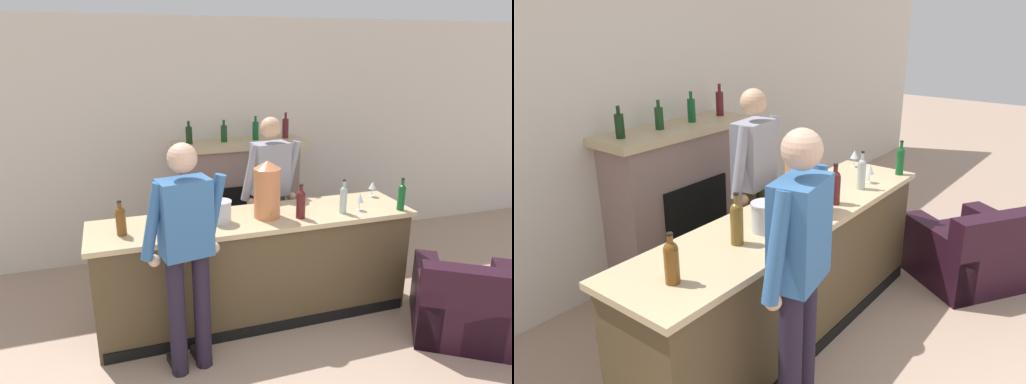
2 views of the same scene
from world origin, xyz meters
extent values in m
cube|color=silver|center=(0.00, 3.75, 1.38)|extent=(12.00, 0.07, 2.75)
cube|color=brown|center=(0.18, 2.08, 0.48)|extent=(2.80, 0.61, 0.95)
cube|color=#CDB386|center=(0.18, 2.08, 0.97)|extent=(2.87, 0.68, 0.04)
cube|color=black|center=(0.18, 1.77, 0.05)|extent=(2.75, 0.01, 0.10)
cube|color=gray|center=(0.43, 3.50, 0.66)|extent=(1.35, 0.44, 1.33)
cube|color=black|center=(0.43, 3.27, 0.48)|extent=(0.74, 0.02, 0.85)
cube|color=#CDB386|center=(0.43, 3.48, 1.36)|extent=(1.51, 0.52, 0.07)
cylinder|color=black|center=(-0.15, 3.48, 1.49)|extent=(0.07, 0.07, 0.19)
cylinder|color=black|center=(-0.15, 3.48, 1.62)|extent=(0.03, 0.03, 0.06)
cylinder|color=#193C1B|center=(0.25, 3.48, 1.49)|extent=(0.07, 0.07, 0.19)
cylinder|color=#193C1B|center=(0.25, 3.48, 1.61)|extent=(0.03, 0.03, 0.06)
cylinder|color=#105023|center=(0.63, 3.48, 1.50)|extent=(0.07, 0.07, 0.21)
cylinder|color=#105023|center=(0.63, 3.48, 1.63)|extent=(0.03, 0.03, 0.07)
cylinder|color=#52171E|center=(1.00, 3.48, 1.51)|extent=(0.07, 0.07, 0.22)
cylinder|color=#52171E|center=(1.00, 3.48, 1.66)|extent=(0.03, 0.03, 0.07)
cube|color=black|center=(1.87, 1.28, 0.21)|extent=(1.19, 1.17, 0.42)
cube|color=black|center=(1.69, 1.01, 0.38)|extent=(0.83, 0.63, 0.76)
cube|color=black|center=(2.15, 1.09, 0.28)|extent=(0.62, 0.80, 0.56)
cube|color=black|center=(1.59, 1.47, 0.28)|extent=(0.62, 0.80, 0.56)
cylinder|color=#4E4A3E|center=(2.14, 3.13, 0.13)|extent=(0.26, 0.26, 0.26)
cylinder|color=#332319|center=(2.14, 3.13, 0.25)|extent=(0.23, 0.23, 0.02)
cone|color=#308825|center=(2.26, 3.11, 0.46)|extent=(0.19, 0.34, 0.39)
cone|color=#368038|center=(2.18, 3.25, 0.47)|extent=(0.35, 0.22, 0.40)
cone|color=#348137|center=(2.04, 3.18, 0.44)|extent=(0.25, 0.35, 0.37)
cone|color=#2D8A2E|center=(2.04, 3.06, 0.46)|extent=(0.29, 0.36, 0.39)
cone|color=#29793C|center=(2.19, 3.02, 0.47)|extent=(0.32, 0.22, 0.40)
cylinder|color=#241C2D|center=(-0.43, 1.54, 0.49)|extent=(0.13, 0.13, 0.98)
cylinder|color=#241C2D|center=(-0.63, 1.51, 0.49)|extent=(0.13, 0.13, 0.98)
cube|color=#346399|center=(-0.53, 1.52, 1.27)|extent=(0.39, 0.28, 0.57)
cylinder|color=#346399|center=(-0.31, 1.59, 1.27)|extent=(0.20, 0.08, 0.57)
sphere|color=#D0A68A|center=(-0.31, 1.61, 0.97)|extent=(0.09, 0.09, 0.09)
cylinder|color=#346399|center=(-0.76, 1.50, 1.27)|extent=(0.20, 0.08, 0.57)
sphere|color=#D0A68A|center=(-0.76, 1.52, 0.97)|extent=(0.09, 0.09, 0.09)
sphere|color=#D0A68A|center=(-0.53, 1.52, 1.70)|extent=(0.21, 0.21, 0.21)
cylinder|color=#4C4C29|center=(0.42, 2.67, 0.49)|extent=(0.13, 0.13, 0.98)
cube|color=black|center=(0.43, 2.60, 0.04)|extent=(0.13, 0.25, 0.07)
cylinder|color=#4C4C29|center=(0.62, 2.69, 0.49)|extent=(0.13, 0.13, 0.98)
cube|color=black|center=(0.63, 2.62, 0.04)|extent=(0.13, 0.25, 0.07)
cube|color=#9092A2|center=(0.52, 2.68, 1.25)|extent=(0.38, 0.26, 0.54)
cylinder|color=#9092A2|center=(0.30, 2.63, 1.24)|extent=(0.20, 0.08, 0.57)
sphere|color=#D9AB84|center=(0.30, 2.61, 0.94)|extent=(0.09, 0.09, 0.09)
cylinder|color=#9092A2|center=(0.75, 2.69, 1.24)|extent=(0.20, 0.08, 0.57)
sphere|color=#D9AB84|center=(0.76, 2.67, 0.94)|extent=(0.09, 0.09, 0.09)
sphere|color=#D9AB84|center=(0.52, 2.68, 1.67)|extent=(0.21, 0.21, 0.21)
cylinder|color=#CA7748|center=(0.27, 2.05, 1.21)|extent=(0.23, 0.23, 0.44)
cone|color=#CA7748|center=(0.27, 2.05, 1.47)|extent=(0.24, 0.24, 0.07)
cylinder|color=#B29333|center=(0.27, 1.92, 1.06)|extent=(0.02, 0.04, 0.02)
cylinder|color=silver|center=(-0.15, 2.05, 1.08)|extent=(0.18, 0.18, 0.18)
cylinder|color=silver|center=(-0.15, 2.05, 1.18)|extent=(0.19, 0.19, 0.01)
cylinder|color=brown|center=(-0.40, 2.06, 1.11)|extent=(0.08, 0.08, 0.23)
sphere|color=brown|center=(-0.40, 2.06, 1.22)|extent=(0.08, 0.08, 0.08)
cylinder|color=brown|center=(-0.40, 2.06, 1.27)|extent=(0.03, 0.03, 0.09)
cylinder|color=black|center=(-0.40, 2.06, 1.32)|extent=(0.04, 0.04, 0.01)
cylinder|color=#4F191A|center=(0.54, 1.94, 1.10)|extent=(0.08, 0.08, 0.21)
sphere|color=#4F191A|center=(0.54, 1.94, 1.21)|extent=(0.08, 0.08, 0.08)
cylinder|color=#4F191A|center=(0.54, 1.94, 1.25)|extent=(0.03, 0.03, 0.08)
cylinder|color=black|center=(0.54, 1.94, 1.29)|extent=(0.04, 0.04, 0.01)
cylinder|color=#A5B6B4|center=(0.95, 1.93, 1.10)|extent=(0.07, 0.07, 0.22)
sphere|color=#A5B6B4|center=(0.95, 1.93, 1.21)|extent=(0.06, 0.06, 0.06)
cylinder|color=#A5B6B4|center=(0.95, 1.93, 1.25)|extent=(0.03, 0.03, 0.08)
cylinder|color=black|center=(0.95, 1.93, 1.30)|extent=(0.03, 0.03, 0.01)
cylinder|color=brown|center=(-0.96, 2.03, 1.09)|extent=(0.08, 0.08, 0.20)
sphere|color=brown|center=(-0.96, 2.03, 1.19)|extent=(0.08, 0.08, 0.08)
cylinder|color=brown|center=(-0.96, 2.03, 1.23)|extent=(0.03, 0.03, 0.08)
cylinder|color=black|center=(-0.96, 2.03, 1.27)|extent=(0.04, 0.04, 0.01)
cylinder|color=#0F5321|center=(1.50, 1.85, 1.10)|extent=(0.07, 0.07, 0.21)
sphere|color=#0F5321|center=(1.50, 1.85, 1.20)|extent=(0.06, 0.06, 0.06)
cylinder|color=#0F5321|center=(1.50, 1.85, 1.24)|extent=(0.03, 0.03, 0.08)
cylinder|color=black|center=(1.50, 1.85, 1.29)|extent=(0.03, 0.03, 0.01)
cylinder|color=silver|center=(1.45, 2.27, 1.00)|extent=(0.07, 0.07, 0.01)
cylinder|color=silver|center=(1.45, 2.27, 1.04)|extent=(0.01, 0.01, 0.08)
cone|color=silver|center=(1.45, 2.27, 1.11)|extent=(0.07, 0.07, 0.07)
cylinder|color=silver|center=(1.13, 1.95, 1.00)|extent=(0.06, 0.06, 0.01)
cylinder|color=silver|center=(1.13, 1.95, 1.04)|extent=(0.01, 0.01, 0.07)
cone|color=silver|center=(1.13, 1.95, 1.12)|extent=(0.07, 0.07, 0.09)
camera|label=1|loc=(-0.98, -1.49, 2.42)|focal=32.00mm
camera|label=2|loc=(-2.48, 0.24, 2.33)|focal=35.00mm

